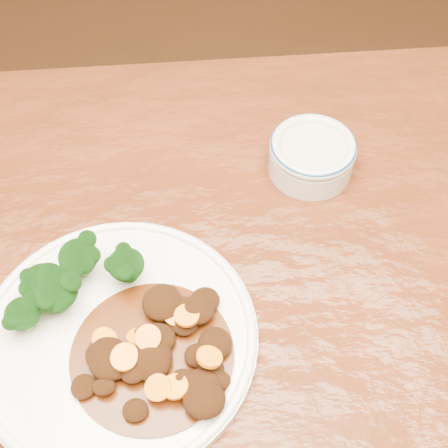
{
  "coord_description": "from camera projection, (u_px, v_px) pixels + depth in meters",
  "views": [
    {
      "loc": [
        -0.03,
        -0.29,
        1.35
      ],
      "look_at": [
        -0.01,
        0.13,
        0.77
      ],
      "focal_mm": 50.0,
      "sensor_mm": 36.0,
      "label": 1
    }
  ],
  "objects": [
    {
      "name": "broccoli_florets",
      "position": [
        67.0,
        280.0,
        0.65
      ],
      "size": [
        0.14,
        0.1,
        0.05
      ],
      "color": "#79A354",
      "rests_on": "dinner_plate"
    },
    {
      "name": "mince_stew",
      "position": [
        162.0,
        350.0,
        0.62
      ],
      "size": [
        0.17,
        0.17,
        0.03
      ],
      "color": "#4D1F08",
      "rests_on": "dinner_plate"
    },
    {
      "name": "dinner_plate",
      "position": [
        117.0,
        337.0,
        0.64
      ],
      "size": [
        0.29,
        0.29,
        0.02
      ],
      "rotation": [
        0.0,
        0.0,
        -0.25
      ],
      "color": "white",
      "rests_on": "dining_table"
    },
    {
      "name": "dip_bowl",
      "position": [
        312.0,
        154.0,
        0.77
      ],
      "size": [
        0.11,
        0.11,
        0.05
      ],
      "rotation": [
        0.0,
        0.0,
        -0.13
      ],
      "color": "beige",
      "rests_on": "dining_table"
    },
    {
      "name": "dining_table",
      "position": [
        241.0,
        368.0,
        0.72
      ],
      "size": [
        1.54,
        0.97,
        0.75
      ],
      "rotation": [
        0.0,
        0.0,
        0.05
      ],
      "color": "#59220F",
      "rests_on": "ground"
    }
  ]
}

